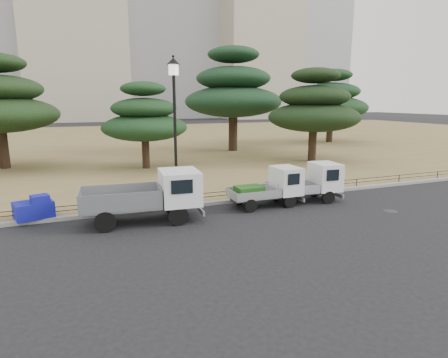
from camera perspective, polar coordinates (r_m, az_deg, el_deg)
name	(u,v)px	position (r m, az deg, el deg)	size (l,w,h in m)	color
ground	(242,220)	(15.09, 2.76, -6.30)	(220.00, 220.00, 0.00)	black
lawn	(134,142)	(44.32, -13.54, 5.57)	(120.00, 56.00, 0.15)	olive
curb	(219,202)	(17.37, -0.72, -3.56)	(120.00, 0.25, 0.16)	gray
truck_large	(149,194)	(14.95, -11.34, -2.30)	(4.67, 2.13, 1.98)	black
truck_kei_front	(271,187)	(17.05, 7.10, -1.23)	(3.29, 1.45, 1.73)	black
truck_kei_rear	(309,183)	(18.10, 12.77, -0.55)	(3.57, 1.80, 1.80)	black
street_lamp	(175,107)	(16.46, -7.55, 10.76)	(0.56, 0.56, 6.30)	black
pipe_fence	(218,194)	(17.41, -0.89, -2.30)	(38.00, 0.04, 0.40)	black
tarp_pile	(34,209)	(16.62, -26.94, -4.03)	(1.62, 1.38, 0.92)	#1518A6
manhole	(391,211)	(17.77, 24.04, -4.51)	(0.60, 0.60, 0.01)	#2D2D30
pine_center_left	(144,119)	(25.93, -12.05, 8.95)	(5.70, 5.70, 5.79)	black
pine_center_right	(233,91)	(34.54, 1.41, 13.22)	(8.72, 8.72, 9.25)	black
pine_east_near	(314,108)	(29.31, 13.57, 10.48)	(6.86, 6.86, 6.93)	black
pine_east_far	(331,100)	(43.43, 16.05, 11.44)	(7.86, 7.86, 7.90)	black
tower_east	(256,26)	(107.31, 4.86, 22.21)	(20.00, 18.00, 48.00)	#AAA08C
radio_tower	(348,14)	(127.76, 18.40, 22.77)	(1.80, 1.80, 63.00)	#D83F33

